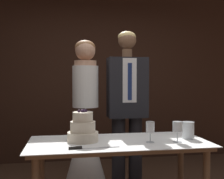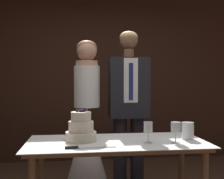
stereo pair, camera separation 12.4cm
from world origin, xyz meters
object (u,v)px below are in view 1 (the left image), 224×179
tiered_cake (83,129)px  groom (127,104)px  wine_glass_near (177,128)px  bride (86,140)px  cake_table (119,152)px  wine_glass_middle (150,127)px  cake_knife (84,148)px  hurricane_candle (188,131)px

tiered_cake → groom: (0.53, 0.68, 0.15)m
wine_glass_near → bride: bride is taller
cake_table → tiered_cake: 0.36m
wine_glass_middle → bride: (-0.47, 0.82, -0.26)m
cake_table → wine_glass_near: (0.47, -0.12, 0.22)m
cake_table → bride: (-0.23, 0.72, -0.04)m
cake_knife → hurricane_candle: 0.96m
wine_glass_near → wine_glass_middle: wine_glass_middle is taller
bride → groom: 0.60m
cake_table → groom: size_ratio=0.82×
cake_knife → bride: (0.08, 0.94, -0.14)m
cake_table → wine_glass_middle: bearing=-21.3°
wine_glass_near → wine_glass_middle: size_ratio=0.99×
tiered_cake → groom: size_ratio=0.15×
tiered_cake → cake_knife: (-0.01, -0.26, -0.09)m
tiered_cake → wine_glass_middle: tiered_cake is taller
cake_table → groom: groom is taller
wine_glass_near → groom: groom is taller
wine_glass_middle → bride: size_ratio=0.10×
cake_knife → hurricane_candle: hurricane_candle is taller
wine_glass_near → groom: (-0.24, 0.85, 0.13)m
wine_glass_middle → hurricane_candle: 0.39m
tiered_cake → wine_glass_middle: bearing=-14.1°
cake_knife → wine_glass_middle: (0.55, 0.12, 0.12)m
tiered_cake → hurricane_candle: bearing=-2.4°
tiered_cake → hurricane_candle: tiered_cake is taller
wine_glass_middle → bride: 0.98m
hurricane_candle → tiered_cake: bearing=177.6°
cake_knife → hurricane_candle: size_ratio=2.63×
wine_glass_middle → hurricane_candle: bearing=14.5°
tiered_cake → cake_knife: bearing=-91.5°
cake_table → hurricane_candle: hurricane_candle is taller
cake_table → hurricane_candle: (0.62, 0.00, 0.17)m
cake_knife → bride: size_ratio=0.23×
tiered_cake → hurricane_candle: 0.92m
wine_glass_middle → bride: bearing=120.0°
tiered_cake → groom: groom is taller
hurricane_candle → wine_glass_middle: bearing=-165.5°
hurricane_candle → bride: 1.13m
groom → bride: bearing=179.9°
wine_glass_middle → groom: groom is taller
wine_glass_middle → hurricane_candle: (0.38, 0.10, -0.05)m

